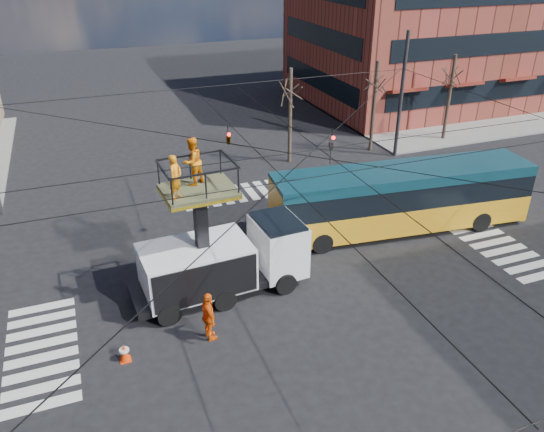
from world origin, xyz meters
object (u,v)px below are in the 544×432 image
Objects in this scene: city_bus at (401,197)px; flagger at (357,228)px; worker_ground at (209,317)px; utility_truck at (222,246)px; traffic_cone at (124,352)px.

flagger is (-2.62, -0.47, -0.92)m from city_bus.
city_bus reaches higher than worker_ground.
city_bus is 11.84m from worker_ground.
flagger is at bearing -163.60° from city_bus.
city_bus is at bearing 8.29° from utility_truck.
flagger is (6.93, 1.51, -1.29)m from utility_truck.
flagger reaches higher than traffic_cone.
city_bus is at bearing 18.69° from traffic_cone.
city_bus reaches higher than flagger.
traffic_cone is at bearing -105.26° from flagger.
utility_truck is 5.40m from traffic_cone.
utility_truck reaches higher than flagger.
utility_truck is at bearing -30.78° from worker_ground.
utility_truck is 0.55× the size of city_bus.
traffic_cone is 12.02m from flagger.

